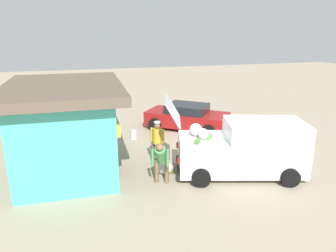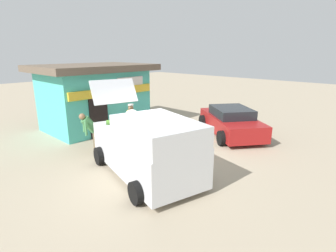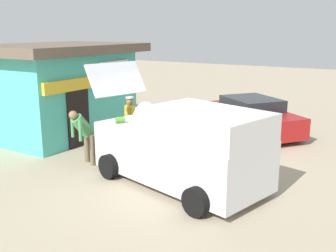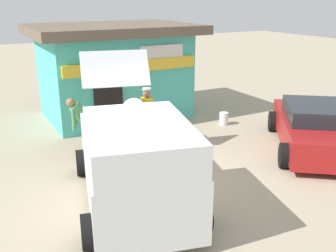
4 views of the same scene
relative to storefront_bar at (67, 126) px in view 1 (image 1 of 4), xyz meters
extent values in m
plane|color=tan|center=(-0.71, -5.31, -1.62)|extent=(60.00, 60.00, 0.00)
cube|color=#4CC6B7|center=(0.00, 0.01, -0.21)|extent=(4.58, 3.13, 2.82)
cube|color=yellow|center=(-0.01, -1.60, 0.35)|extent=(4.33, 0.15, 0.36)
cube|color=black|center=(-0.83, -1.56, -0.62)|extent=(0.90, 0.07, 2.00)
cube|color=white|center=(0.99, -1.58, 0.64)|extent=(1.50, 0.07, 0.60)
cube|color=brown|center=(0.00, 0.01, 1.35)|extent=(5.40, 3.95, 0.29)
cube|color=silver|center=(-1.92, -5.77, -0.88)|extent=(2.87, 4.58, 1.14)
cube|color=silver|center=(-2.13, -6.55, -0.01)|extent=(2.39, 3.00, 0.60)
cube|color=black|center=(-2.45, -7.78, -0.04)|extent=(1.54, 0.48, 0.45)
cube|color=silver|center=(-1.32, -3.50, 0.69)|extent=(1.74, 0.92, 0.84)
ellipsoid|color=silver|center=(-1.64, -4.50, -0.13)|extent=(0.43, 0.36, 0.36)
ellipsoid|color=silver|center=(-1.25, -4.36, -0.09)|extent=(0.52, 0.43, 0.43)
cylinder|color=#5E913D|center=(-1.67, -4.71, -0.24)|extent=(0.33, 0.29, 0.15)
cylinder|color=#4E8F2F|center=(-2.03, -4.14, -0.23)|extent=(0.27, 0.26, 0.16)
cube|color=black|center=(-1.37, -3.68, -1.38)|extent=(1.72, 0.52, 0.16)
cube|color=red|center=(-2.07, -3.49, -0.83)|extent=(0.15, 0.09, 0.20)
cube|color=red|center=(-0.67, -3.86, -0.83)|extent=(0.15, 0.09, 0.20)
cylinder|color=black|center=(-3.25, -6.92, -1.32)|extent=(0.37, 0.64, 0.61)
cylinder|color=black|center=(-1.33, -7.42, -1.32)|extent=(0.37, 0.64, 0.61)
cylinder|color=black|center=(-2.52, -4.12, -1.32)|extent=(0.37, 0.64, 0.61)
cylinder|color=black|center=(-0.60, -4.63, -1.32)|extent=(0.37, 0.64, 0.61)
cube|color=maroon|center=(3.53, -5.63, -1.11)|extent=(3.86, 4.27, 0.69)
cube|color=#1E2328|center=(3.53, -5.63, -0.56)|extent=(2.41, 2.48, 0.41)
cylinder|color=black|center=(1.94, -6.13, -1.31)|extent=(0.55, 0.63, 0.62)
cylinder|color=black|center=(3.43, -7.29, -1.31)|extent=(0.55, 0.63, 0.62)
cylinder|color=black|center=(3.63, -3.96, -1.31)|extent=(0.55, 0.63, 0.62)
cylinder|color=black|center=(5.12, -5.12, -1.31)|extent=(0.55, 0.63, 0.62)
cylinder|color=#4C4C51|center=(-0.44, -3.32, -1.22)|extent=(0.15, 0.15, 0.81)
cylinder|color=#4C4C51|center=(-0.23, -3.05, -1.22)|extent=(0.15, 0.15, 0.81)
cylinder|color=gold|center=(-0.33, -3.18, -0.52)|extent=(0.48, 0.48, 0.57)
sphere|color=#8C6647|center=(-0.33, -3.18, -0.13)|extent=(0.22, 0.22, 0.22)
cylinder|color=silver|center=(-0.33, -3.18, 0.00)|extent=(0.24, 0.24, 0.05)
cylinder|color=gold|center=(-0.48, -3.37, -0.51)|extent=(0.09, 0.09, 0.55)
cylinder|color=gold|center=(-0.18, -2.99, -0.51)|extent=(0.09, 0.09, 0.55)
cylinder|color=#726047|center=(-1.98, -3.12, -1.20)|extent=(0.15, 0.15, 0.85)
cylinder|color=#726047|center=(-1.85, -2.80, -1.20)|extent=(0.15, 0.15, 0.85)
cylinder|color=#4C9959|center=(-2.08, -2.90, -0.54)|extent=(0.71, 0.55, 0.68)
sphere|color=#8C6647|center=(-2.31, -2.80, -0.20)|extent=(0.23, 0.23, 0.23)
cylinder|color=#4C9959|center=(-2.33, -3.05, -0.58)|extent=(0.09, 0.09, 0.57)
cylinder|color=#4C9959|center=(-2.16, -2.61, -0.58)|extent=(0.09, 0.09, 0.57)
ellipsoid|color=silver|center=(-1.25, -3.22, -1.41)|extent=(0.70, 0.78, 0.43)
cylinder|color=#68A546|center=(-1.03, -3.04, -1.57)|extent=(0.25, 0.16, 0.11)
cylinder|color=#4E9E2D|center=(-1.06, -3.33, -1.55)|extent=(0.28, 0.33, 0.14)
cylinder|color=#64B438|center=(-1.17, -3.45, -1.56)|extent=(0.35, 0.17, 0.13)
cylinder|color=#67AA2E|center=(-1.27, -3.39, -1.55)|extent=(0.30, 0.29, 0.14)
cylinder|color=silver|center=(2.66, -2.74, -1.42)|extent=(0.29, 0.29, 0.41)
camera|label=1|loc=(-11.31, -0.67, 3.34)|focal=34.31mm
camera|label=2|loc=(-7.04, -11.54, 2.09)|focal=28.29mm
camera|label=3|loc=(-9.73, -10.17, 1.99)|focal=42.51mm
camera|label=4|loc=(-4.74, -12.32, 2.36)|focal=41.08mm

